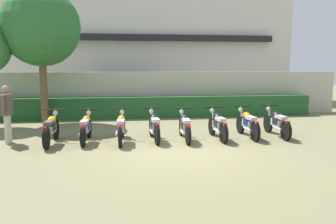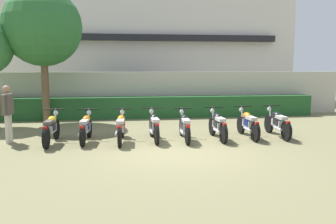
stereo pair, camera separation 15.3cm
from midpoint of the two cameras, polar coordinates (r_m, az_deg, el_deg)
The scene contains 15 objects.
ground at distance 9.10m, azimuth 1.96°, elevation -6.71°, with size 60.00×60.00×0.00m, color olive.
building at distance 23.87m, azimuth -3.96°, elevation 11.17°, with size 18.78×6.50×7.44m.
compound_wall at distance 15.73m, azimuth -2.09°, elevation 3.07°, with size 17.84×0.30×2.00m, color #BCB7A8.
hedge_row at distance 15.09m, azimuth -1.84°, elevation 0.83°, with size 14.27×0.70×0.93m, color #235628.
parked_car at distance 18.25m, azimuth -6.34°, elevation 3.47°, with size 4.64×2.37×1.89m.
tree_far_side at distance 14.67m, azimuth -19.91°, elevation 13.11°, with size 3.07×3.07×5.32m.
motorcycle_in_row_0 at distance 10.52m, azimuth -18.52°, elevation -2.61°, with size 0.60×1.96×0.97m.
motorcycle_in_row_1 at distance 10.49m, azimuth -13.14°, elevation -2.51°, with size 0.60×1.85×0.95m.
motorcycle_in_row_2 at distance 10.28m, azimuth -7.44°, elevation -2.53°, with size 0.60×1.96×0.96m.
motorcycle_in_row_3 at distance 10.43m, azimuth -1.94°, elevation -2.31°, with size 0.60×1.83×0.97m.
motorcycle_in_row_4 at distance 10.48m, azimuth 3.19°, elevation -2.35°, with size 0.60×1.89×0.94m.
motorcycle_in_row_5 at distance 10.72m, azimuth 8.69°, elevation -2.14°, with size 0.60×1.86×0.96m.
motorcycle_in_row_6 at distance 11.16m, azimuth 13.57°, elevation -1.89°, with size 0.60×1.90×0.96m.
motorcycle_in_row_7 at distance 11.55m, azimuth 18.14°, elevation -1.73°, with size 0.60×1.96×0.96m.
inspector_person at distance 11.05m, azimuth -24.85°, elevation 0.47°, with size 0.23×0.68×1.70m.
Camera 2 is at (-1.36, -8.71, 2.26)m, focal length 36.53 mm.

